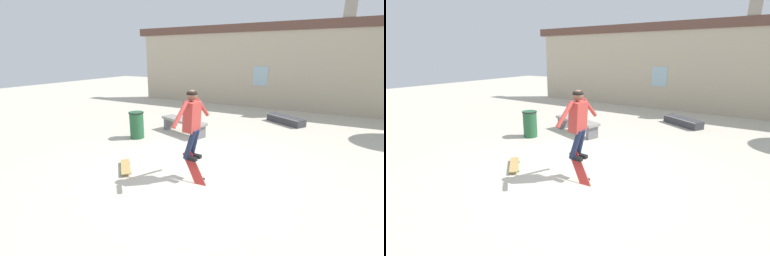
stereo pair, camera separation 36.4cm
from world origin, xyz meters
TOP-DOWN VIEW (x-y plane):
  - ground_plane at (0.00, 0.00)m, footprint 40.00×40.00m
  - building_backdrop at (0.02, 8.08)m, footprint 15.00×0.52m
  - park_bench at (-1.53, 2.42)m, footprint 1.82×1.03m
  - skate_ledge at (1.26, 5.33)m, footprint 1.51×1.20m
  - trash_bin at (-2.57, 1.31)m, footprint 0.47×0.47m
  - skater at (0.23, -0.30)m, footprint 0.32×1.28m
  - skateboard_flipping at (0.33, -0.38)m, footprint 0.66×0.36m
  - skateboard_resting at (-1.29, -0.65)m, footprint 0.72×0.74m

SIDE VIEW (x-z plane):
  - ground_plane at x=0.00m, z-range 0.00..0.00m
  - skateboard_resting at x=-1.29m, z-range 0.03..0.11m
  - skate_ledge at x=1.26m, z-range 0.00..0.28m
  - skateboard_flipping at x=0.33m, z-range -0.11..0.61m
  - park_bench at x=-1.53m, z-range 0.11..0.58m
  - trash_bin at x=-2.57m, z-range 0.02..0.85m
  - skater at x=0.23m, z-range 0.57..1.99m
  - building_backdrop at x=0.02m, z-range -0.36..4.46m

